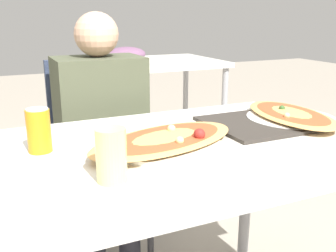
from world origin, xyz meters
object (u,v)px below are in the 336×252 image
soda_can (39,130)px  drink_glass (111,155)px  chair_far_seated (96,150)px  dining_table (172,171)px  person_seated (102,125)px  pizza_main (165,141)px  pizza_second (291,116)px

soda_can → drink_glass: bearing=-66.0°
chair_far_seated → soda_can: bearing=63.3°
dining_table → chair_far_seated: 0.74m
person_seated → pizza_main: bearing=92.4°
chair_far_seated → pizza_second: size_ratio=1.97×
chair_far_seated → pizza_main: (0.03, -0.73, 0.26)m
chair_far_seated → pizza_main: 0.77m
pizza_main → pizza_second: size_ratio=1.15×
pizza_main → soda_can: bearing=161.7°
pizza_second → dining_table: bearing=-172.9°
pizza_main → drink_glass: (-0.21, -0.17, 0.04)m
chair_far_seated → soda_can: chair_far_seated is taller
dining_table → chair_far_seated: (-0.05, 0.72, -0.16)m
dining_table → pizza_main: size_ratio=2.13×
drink_glass → chair_far_seated: bearing=78.3°
drink_glass → pizza_second: (0.75, 0.25, -0.04)m
chair_far_seated → person_seated: size_ratio=0.82×
pizza_main → dining_table: bearing=23.3°
chair_far_seated → pizza_main: bearing=92.0°
drink_glass → pizza_second: 0.79m
soda_can → pizza_second: soda_can is taller
person_seated → pizza_second: size_ratio=2.41×
dining_table → person_seated: person_seated is taller
pizza_main → drink_glass: size_ratio=4.29×
soda_can → pizza_second: (0.87, -0.04, -0.04)m
pizza_second → drink_glass: bearing=-161.8°
soda_can → person_seated: bearing=58.1°
dining_table → soda_can: bearing=164.9°
person_seated → soda_can: 0.61m
chair_far_seated → person_seated: bearing=90.0°
dining_table → pizza_main: (-0.03, -0.01, 0.10)m
dining_table → chair_far_seated: chair_far_seated is taller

